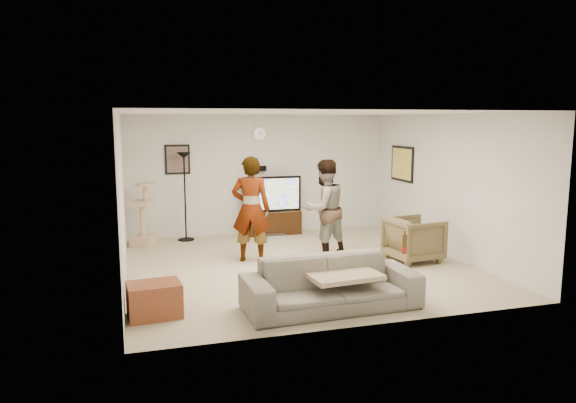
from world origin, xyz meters
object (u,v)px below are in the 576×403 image
object	(u,v)px
tv	(272,194)
sofa	(331,284)
cat_tree	(142,214)
person_left	(251,209)
tv_stand	(272,223)
armchair	(414,239)
beer_bottle	(405,244)
person_right	(324,209)
floor_lamp	(185,197)
side_table	(154,300)

from	to	relation	value
tv	sofa	bearing A→B (deg)	-95.46
cat_tree	person_left	bearing A→B (deg)	-43.59
tv_stand	armchair	xyz separation A→B (m)	(1.76, -2.79, 0.13)
tv_stand	armchair	distance (m)	3.31
tv_stand	beer_bottle	xyz separation A→B (m)	(0.58, -4.60, 0.53)
person_right	armchair	xyz separation A→B (m)	(1.38, -0.69, -0.48)
floor_lamp	armchair	world-z (taller)	floor_lamp
floor_lamp	person_right	size ratio (longest dim) A/B	1.02
armchair	side_table	size ratio (longest dim) A/B	1.30
sofa	floor_lamp	bearing A→B (deg)	105.09
cat_tree	floor_lamp	bearing A→B (deg)	17.64
tv	person_left	size ratio (longest dim) A/B	0.69
tv_stand	cat_tree	world-z (taller)	cat_tree
sofa	side_table	bearing A→B (deg)	168.90
tv_stand	beer_bottle	bearing A→B (deg)	-82.76
floor_lamp	armchair	size ratio (longest dim) A/B	2.12
cat_tree	armchair	world-z (taller)	cat_tree
person_right	sofa	world-z (taller)	person_right
tv_stand	person_right	size ratio (longest dim) A/B	0.68
tv	armchair	distance (m)	3.34
armchair	tv	bearing A→B (deg)	26.26
tv_stand	sofa	world-z (taller)	sofa
cat_tree	side_table	distance (m)	3.91
person_right	side_table	xyz separation A→B (m)	(-2.99, -2.14, -0.65)
cat_tree	person_left	distance (m)	2.43
floor_lamp	person_left	bearing A→B (deg)	-64.74
person_right	armchair	size ratio (longest dim) A/B	2.08
person_left	sofa	size ratio (longest dim) A/B	0.81
tv_stand	armchair	size ratio (longest dim) A/B	1.42
person_left	armchair	xyz separation A→B (m)	(2.66, -0.78, -0.52)
tv	sofa	size ratio (longest dim) A/B	0.56
sofa	side_table	distance (m)	2.20
tv	floor_lamp	world-z (taller)	floor_lamp
person_left	side_table	distance (m)	2.89
tv_stand	armchair	world-z (taller)	armchair
floor_lamp	beer_bottle	world-z (taller)	floor_lamp
tv	sofa	xyz separation A→B (m)	(-0.44, -4.60, -0.53)
tv_stand	tv	world-z (taller)	tv
tv_stand	tv	size ratio (longest dim) A/B	0.95
tv	sofa	distance (m)	4.65
person_left	sofa	world-z (taller)	person_left
person_right	side_table	bearing A→B (deg)	18.89
cat_tree	side_table	xyz separation A→B (m)	(0.04, -3.89, -0.40)
sofa	armchair	world-z (taller)	armchair
person_right	tv	bearing A→B (deg)	-96.41
tv_stand	side_table	bearing A→B (deg)	-121.59
tv_stand	person_left	distance (m)	2.30
person_left	beer_bottle	distance (m)	2.98
cat_tree	beer_bottle	distance (m)	5.34
tv_stand	person_left	world-z (taller)	person_left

